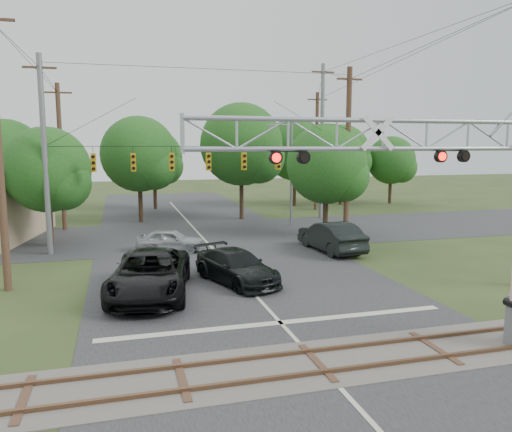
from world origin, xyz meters
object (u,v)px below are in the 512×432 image
object	(u,v)px
pickup_black	(150,274)
streetlight	(289,169)
sedan_silver	(170,240)
car_dark	(237,267)
crossing_gantry	(447,195)
traffic_signal_span	(222,157)

from	to	relation	value
pickup_black	streetlight	world-z (taller)	streetlight
sedan_silver	car_dark	bearing A→B (deg)	-147.41
crossing_gantry	sedan_silver	size ratio (longest dim) A/B	2.93
crossing_gantry	sedan_silver	distance (m)	18.99
car_dark	streetlight	distance (m)	17.15
traffic_signal_span	pickup_black	distance (m)	12.07
streetlight	sedan_silver	bearing A→B (deg)	-144.95
sedan_silver	traffic_signal_span	bearing A→B (deg)	-57.18
pickup_black	traffic_signal_span	bearing A→B (deg)	72.28
crossing_gantry	pickup_black	bearing A→B (deg)	133.76
pickup_black	car_dark	distance (m)	4.15
traffic_signal_span	sedan_silver	size ratio (longest dim) A/B	4.80
crossing_gantry	car_dark	bearing A→B (deg)	113.53
crossing_gantry	streetlight	distance (m)	24.65
sedan_silver	crossing_gantry	bearing A→B (deg)	-143.37
car_dark	streetlight	world-z (taller)	streetlight
pickup_black	sedan_silver	xyz separation A→B (m)	(1.74, 8.79, -0.26)
crossing_gantry	streetlight	bearing A→B (deg)	81.61
crossing_gantry	sedan_silver	xyz separation A→B (m)	(-6.44, 17.34, -4.28)
crossing_gantry	pickup_black	world-z (taller)	crossing_gantry
car_dark	streetlight	bearing A→B (deg)	43.15
pickup_black	sedan_silver	distance (m)	8.96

